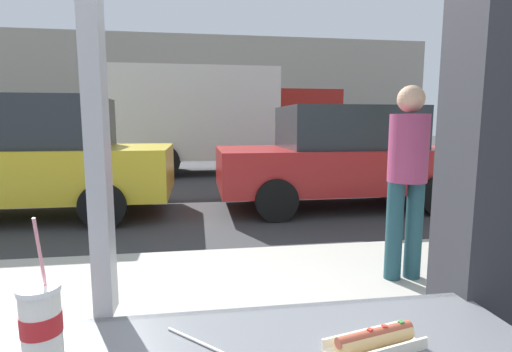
{
  "coord_description": "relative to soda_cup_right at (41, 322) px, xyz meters",
  "views": [
    {
      "loc": [
        0.26,
        -0.99,
        1.46
      ],
      "look_at": [
        0.86,
        2.96,
        0.91
      ],
      "focal_mm": 27.32,
      "sensor_mm": 36.0,
      "label": 1
    }
  ],
  "objects": [
    {
      "name": "ground_plane",
      "position": [
        0.08,
        8.14,
        -1.03
      ],
      "size": [
        60.0,
        60.0,
        0.0
      ],
      "primitive_type": "plane",
      "color": "#38383A"
    },
    {
      "name": "sidewalk_strip",
      "position": [
        0.08,
        1.74,
        -0.97
      ],
      "size": [
        16.0,
        2.8,
        0.13
      ],
      "primitive_type": "cube",
      "color": "#B2ADA3",
      "rests_on": "ground"
    },
    {
      "name": "building_facade_far",
      "position": [
        0.08,
        22.25,
        2.12
      ],
      "size": [
        28.0,
        1.2,
        6.29
      ],
      "primitive_type": "cube",
      "color": "#A89E8E",
      "rests_on": "ground"
    },
    {
      "name": "soda_cup_right",
      "position": [
        0.0,
        0.0,
        0.0
      ],
      "size": [
        0.09,
        0.09,
        0.33
      ],
      "color": "silver",
      "rests_on": "window_counter"
    },
    {
      "name": "hotdog_tray_near",
      "position": [
        0.73,
        -0.07,
        -0.07
      ],
      "size": [
        0.24,
        0.14,
        0.05
      ],
      "color": "beige",
      "rests_on": "window_counter"
    },
    {
      "name": "loose_straw",
      "position": [
        0.33,
        0.02,
        -0.09
      ],
      "size": [
        0.14,
        0.14,
        0.01
      ],
      "primitive_type": "cylinder",
      "rotation": [
        0.0,
        1.57,
        -0.78
      ],
      "color": "white",
      "rests_on": "window_counter"
    },
    {
      "name": "parked_car_yellow",
      "position": [
        -2.33,
        5.58,
        -0.11
      ],
      "size": [
        4.54,
        2.05,
        1.84
      ],
      "color": "gold",
      "rests_on": "ground"
    },
    {
      "name": "parked_car_red",
      "position": [
        2.81,
        5.58,
        -0.16
      ],
      "size": [
        4.17,
        2.03,
        1.73
      ],
      "color": "red",
      "rests_on": "ground"
    },
    {
      "name": "box_truck",
      "position": [
        0.98,
        10.48,
        0.56
      ],
      "size": [
        6.39,
        2.44,
        2.92
      ],
      "color": "silver",
      "rests_on": "ground"
    },
    {
      "name": "pedestrian",
      "position": [
        2.07,
        2.14,
        0.03
      ],
      "size": [
        0.32,
        0.32,
        1.63
      ],
      "color": "#20454F",
      "rests_on": "sidewalk_strip"
    }
  ]
}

